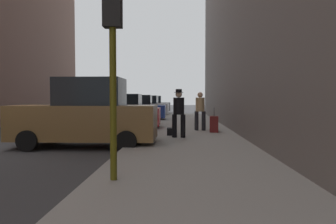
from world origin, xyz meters
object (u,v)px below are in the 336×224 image
Objects in this scene: parked_red_hatchback at (118,113)px; fire_hydrant at (150,124)px; pedestrian_in_tan_coat at (200,109)px; duffel_bag at (171,131)px; parked_silver_sedan at (145,106)px; pedestrian_with_fedora at (179,111)px; parked_bronze_suv at (87,116)px; traffic_light at (113,33)px; parked_gray_coupe at (150,105)px; rolling_suitcase at (214,124)px; parked_blue_sedan at (135,109)px.

parked_red_hatchback reaches higher than fire_hydrant.
pedestrian_in_tan_coat is 3.89× the size of duffel_bag.
parked_silver_sedan is 14.73m from fire_hydrant.
parked_bronze_suv is at bearing -153.62° from pedestrian_with_fedora.
parked_red_hatchback is at bearing -90.00° from parked_silver_sedan.
traffic_light reaches higher than fire_hydrant.
parked_gray_coupe is at bearing 97.35° from duffel_bag.
parked_silver_sedan is 1.19× the size of traffic_light.
pedestrian_in_tan_coat is at bearing 127.95° from rolling_suitcase.
parked_red_hatchback is 2.37× the size of pedestrian_with_fedora.
parked_bronze_suv is 5.72m from pedestrian_in_tan_coat.
fire_hydrant is 2.45m from pedestrian_in_tan_coat.
pedestrian_in_tan_coat is at bearing 56.80° from duffel_bag.
pedestrian_with_fedora is (3.00, -16.27, 0.29)m from parked_silver_sedan.
parked_silver_sedan is 22.67m from traffic_light.
pedestrian_with_fedora is (1.20, -1.65, 0.64)m from fire_hydrant.
fire_hydrant reaches higher than duffel_bag.
parked_bronze_suv reaches higher than duffel_bag.
pedestrian_in_tan_coat is at bearing 70.33° from pedestrian_with_fedora.
parked_red_hatchback is at bearing 100.31° from traffic_light.
parked_blue_sedan is 2.37× the size of pedestrian_with_fedora.
parked_gray_coupe is 2.39× the size of pedestrian_with_fedora.
parked_blue_sedan is 8.48m from pedestrian_in_tan_coat.
parked_gray_coupe is at bearing 90.00° from parked_blue_sedan.
parked_silver_sedan is 14.17m from pedestrian_in_tan_coat.
fire_hydrant is at bearing -154.88° from pedestrian_in_tan_coat.
parked_gray_coupe is 20.26m from rolling_suitcase.
rolling_suitcase is (4.50, -1.99, -0.36)m from parked_red_hatchback.
fire_hydrant is at bearing -82.97° from parked_silver_sedan.
fire_hydrant is at bearing -78.03° from parked_blue_sedan.
pedestrian_with_fedora is (3.00, -21.70, 0.29)m from parked_gray_coupe.
pedestrian_in_tan_coat is (3.95, -7.50, 0.26)m from parked_blue_sedan.
pedestrian_with_fedora reaches higher than pedestrian_in_tan_coat.
parked_blue_sedan is at bearing 106.04° from duffel_bag.
parked_bronze_suv reaches higher than parked_blue_sedan.
traffic_light is 8.91m from rolling_suitcase.
parked_silver_sedan is at bearing 99.89° from duffel_bag.
parked_gray_coupe is at bearing 101.71° from pedestrian_in_tan_coat.
parked_gray_coupe is at bearing 102.84° from rolling_suitcase.
parked_bronze_suv is 5.43m from parked_red_hatchback.
parked_bronze_suv is 23.19m from parked_gray_coupe.
parked_silver_sedan is at bearing 90.00° from parked_red_hatchback.
parked_bronze_suv reaches higher than fire_hydrant.
parked_red_hatchback is 9.58× the size of duffel_bag.
pedestrian_with_fedora is at bearing -54.10° from fire_hydrant.
pedestrian_with_fedora reaches higher than rolling_suitcase.
pedestrian_with_fedora is at bearing 26.38° from parked_bronze_suv.
rolling_suitcase is (4.50, 3.44, -0.54)m from parked_bronze_suv.
parked_red_hatchback is 12.33m from parked_silver_sedan.
traffic_light is 9.30m from pedestrian_in_tan_coat.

